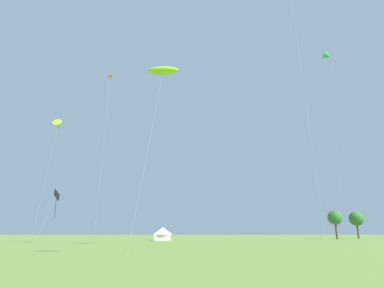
# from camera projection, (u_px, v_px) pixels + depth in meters

# --- Properties ---
(kite_orange_parafoil) EXTENTS (1.17, 2.57, 29.90)m
(kite_orange_parafoil) POSITION_uv_depth(u_px,v_px,m) (110.00, 77.00, 60.10)
(kite_orange_parafoil) COLOR orange
(kite_orange_parafoil) RESTS_ON ground
(kite_lime_delta) EXTENTS (2.14, 3.05, 21.48)m
(kite_lime_delta) POSITION_uv_depth(u_px,v_px,m) (58.00, 125.00, 58.89)
(kite_lime_delta) COLOR #99DB2D
(kite_lime_delta) RESTS_ON ground
(kite_lime_parafoil) EXTENTS (3.36, 1.28, 14.56)m
(kite_lime_parafoil) POSITION_uv_depth(u_px,v_px,m) (163.00, 71.00, 25.99)
(kite_lime_parafoil) COLOR #99DB2D
(kite_lime_parafoil) RESTS_ON ground
(kite_green_delta) EXTENTS (2.97, 3.08, 37.06)m
(kite_green_delta) POSITION_uv_depth(u_px,v_px,m) (327.00, 56.00, 65.44)
(kite_green_delta) COLOR green
(kite_green_delta) RESTS_ON ground
(kite_black_diamond) EXTENTS (2.33, 3.34, 8.77)m
(kite_black_diamond) POSITION_uv_depth(u_px,v_px,m) (57.00, 196.00, 54.29)
(kite_black_diamond) COLOR black
(kite_black_diamond) RESTS_ON ground
(festival_tent_center) EXTENTS (4.09, 4.09, 2.66)m
(festival_tent_center) POSITION_uv_depth(u_px,v_px,m) (163.00, 233.00, 67.00)
(festival_tent_center) COLOR white
(festival_tent_center) RESTS_ON ground
(tree_distant_left) EXTENTS (3.45, 3.45, 6.87)m
(tree_distant_left) POSITION_uv_depth(u_px,v_px,m) (335.00, 218.00, 80.34)
(tree_distant_left) COLOR brown
(tree_distant_left) RESTS_ON ground
(tree_distant_right) EXTENTS (3.62, 3.62, 6.84)m
(tree_distant_right) POSITION_uv_depth(u_px,v_px,m) (356.00, 219.00, 83.64)
(tree_distant_right) COLOR brown
(tree_distant_right) RESTS_ON ground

